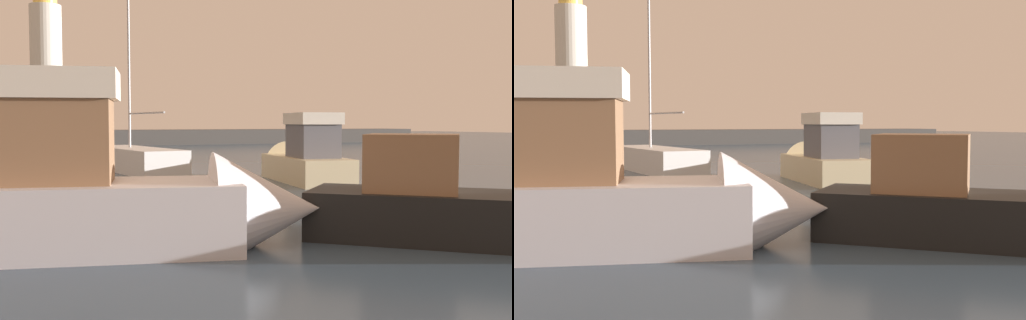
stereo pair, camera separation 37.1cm
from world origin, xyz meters
TOP-DOWN VIEW (x-y plane):
  - ground_plane at (0.00, 31.68)m, footprint 220.00×220.00m
  - breakwater at (0.00, 63.36)m, footprint 83.96×6.03m
  - lighthouse at (-1.69, 63.36)m, footprint 3.18×3.18m
  - motorboat_1 at (2.89, 6.44)m, footprint 6.75×6.33m
  - motorboat_2 at (5.30, 20.08)m, footprint 2.94×7.27m
  - motorboat_3 at (-4.16, 8.87)m, footprint 8.19×4.03m
  - sailboat_moored at (-0.12, 27.00)m, footprint 3.31×8.42m
  - mooring_buoy at (-2.86, 15.82)m, footprint 0.76×0.76m

SIDE VIEW (x-z plane):
  - ground_plane at x=0.00m, z-range 0.00..0.00m
  - mooring_buoy at x=-2.86m, z-range 0.00..0.76m
  - sailboat_moored at x=-0.12m, z-range -4.63..5.87m
  - motorboat_1 at x=2.89m, z-range -0.63..1.97m
  - breakwater at x=0.00m, z-range 0.00..1.62m
  - motorboat_2 at x=5.30m, z-range -0.75..2.48m
  - motorboat_3 at x=-4.16m, z-range -0.83..2.93m
  - lighthouse at x=-1.69m, z-range 1.21..16.83m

